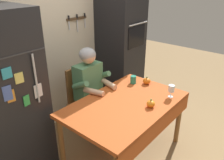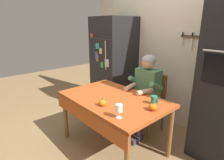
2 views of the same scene
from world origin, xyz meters
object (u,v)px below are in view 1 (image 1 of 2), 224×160
(refrigerator, at_px, (4,98))
(pumpkin_medium, at_px, (151,104))
(pumpkin_large, at_px, (147,81))
(wall_oven, at_px, (121,43))
(chair_behind_person, at_px, (83,97))
(dining_table, at_px, (127,110))
(wine_glass, at_px, (171,89))
(seated_person, at_px, (92,87))
(coffee_mug, at_px, (133,80))

(refrigerator, xyz_separation_m, pumpkin_medium, (1.05, -1.13, -0.12))
(pumpkin_large, distance_m, pumpkin_medium, 0.58)
(wall_oven, xyz_separation_m, chair_behind_person, (-1.00, -0.13, -0.54))
(refrigerator, relative_size, dining_table, 1.29)
(wall_oven, height_order, chair_behind_person, wall_oven)
(dining_table, distance_m, wine_glass, 0.57)
(seated_person, bearing_deg, wall_oven, 17.73)
(refrigerator, height_order, seated_person, refrigerator)
(seated_person, height_order, wine_glass, seated_person)
(pumpkin_medium, bearing_deg, seated_person, 93.26)
(refrigerator, height_order, dining_table, refrigerator)
(wall_oven, bearing_deg, wine_glass, -116.13)
(refrigerator, height_order, wall_oven, wall_oven)
(pumpkin_large, bearing_deg, wine_glass, -106.52)
(refrigerator, xyz_separation_m, pumpkin_large, (1.52, -0.78, -0.12))
(coffee_mug, distance_m, wine_glass, 0.56)
(pumpkin_large, xyz_separation_m, pumpkin_medium, (-0.47, -0.35, -0.00))
(pumpkin_large, bearing_deg, coffee_mug, 122.11)
(seated_person, distance_m, pumpkin_medium, 0.85)
(coffee_mug, distance_m, pumpkin_large, 0.18)
(refrigerator, distance_m, coffee_mug, 1.56)
(wall_oven, height_order, pumpkin_large, wall_oven)
(dining_table, bearing_deg, pumpkin_medium, -67.51)
(refrigerator, bearing_deg, pumpkin_medium, -46.99)
(dining_table, distance_m, pumpkin_medium, 0.29)
(seated_person, bearing_deg, pumpkin_medium, -86.74)
(seated_person, height_order, pumpkin_large, seated_person)
(refrigerator, relative_size, pumpkin_medium, 18.10)
(dining_table, relative_size, seated_person, 1.12)
(chair_behind_person, relative_size, coffee_mug, 8.98)
(dining_table, relative_size, pumpkin_medium, 14.08)
(chair_behind_person, bearing_deg, refrigerator, 174.84)
(wall_oven, relative_size, dining_table, 1.50)
(chair_behind_person, height_order, seated_person, seated_person)
(dining_table, distance_m, chair_behind_person, 0.81)
(refrigerator, height_order, pumpkin_large, refrigerator)
(seated_person, bearing_deg, dining_table, -94.95)
(chair_behind_person, distance_m, pumpkin_medium, 1.07)
(chair_behind_person, relative_size, seated_person, 0.75)
(wall_oven, xyz_separation_m, seated_person, (-1.00, -0.32, -0.31))
(coffee_mug, relative_size, wine_glass, 0.68)
(wall_oven, relative_size, pumpkin_large, 20.30)
(chair_behind_person, distance_m, seated_person, 0.29)
(seated_person, relative_size, coffee_mug, 12.03)
(coffee_mug, relative_size, pumpkin_medium, 1.04)
(seated_person, xyz_separation_m, wine_glass, (0.40, -0.91, 0.11))
(wine_glass, bearing_deg, coffee_mug, 87.23)
(pumpkin_large, bearing_deg, refrigerator, 152.86)
(wine_glass, relative_size, pumpkin_large, 1.47)
(pumpkin_medium, bearing_deg, dining_table, 112.49)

